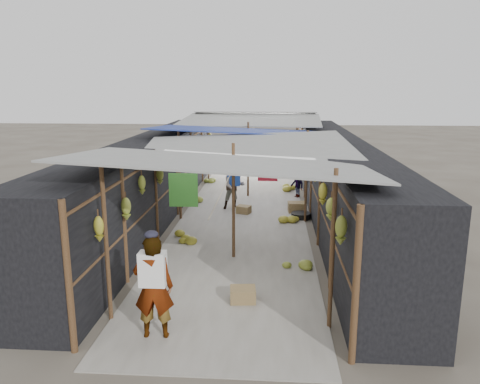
% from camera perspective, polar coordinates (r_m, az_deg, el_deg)
% --- Properties ---
extents(ground, '(80.00, 80.00, 0.00)m').
position_cam_1_polar(ground, '(7.98, -2.66, -15.64)').
color(ground, '#6B6356').
rests_on(ground, ground).
extents(aisle_slab, '(3.60, 16.00, 0.02)m').
position_cam_1_polar(aisle_slab, '(14.01, 0.42, -2.86)').
color(aisle_slab, '#9E998E').
rests_on(aisle_slab, ground).
extents(stall_left, '(1.40, 15.00, 2.30)m').
position_cam_1_polar(stall_left, '(14.17, -10.54, 1.84)').
color(stall_left, black).
rests_on(stall_left, ground).
extents(stall_right, '(1.40, 15.00, 2.30)m').
position_cam_1_polar(stall_right, '(13.85, 11.66, 1.53)').
color(stall_right, black).
rests_on(stall_right, ground).
extents(crate_near, '(0.49, 0.41, 0.27)m').
position_cam_1_polar(crate_near, '(8.58, 0.35, -12.45)').
color(crate_near, olive).
rests_on(crate_near, ground).
extents(crate_mid, '(0.56, 0.46, 0.32)m').
position_cam_1_polar(crate_mid, '(14.43, 6.94, -1.87)').
color(crate_mid, olive).
rests_on(crate_mid, ground).
extents(crate_back, '(0.48, 0.43, 0.25)m').
position_cam_1_polar(crate_back, '(14.18, 0.46, -2.18)').
color(crate_back, olive).
rests_on(crate_back, ground).
extents(black_basin, '(0.57, 0.57, 0.17)m').
position_cam_1_polar(black_basin, '(13.81, 7.44, -2.88)').
color(black_basin, black).
rests_on(black_basin, ground).
extents(vendor_elderly, '(0.64, 0.45, 1.65)m').
position_cam_1_polar(vendor_elderly, '(7.33, -10.49, -11.34)').
color(vendor_elderly, white).
rests_on(vendor_elderly, ground).
extents(shopper_blue, '(0.86, 0.78, 1.45)m').
position_cam_1_polar(shopper_blue, '(14.63, -0.75, 0.71)').
color(shopper_blue, '#2042A1').
rests_on(shopper_blue, ground).
extents(vendor_seated, '(0.67, 0.74, 0.99)m').
position_cam_1_polar(vendor_seated, '(16.27, 6.96, 1.03)').
color(vendor_seated, '#534E48').
rests_on(vendor_seated, ground).
extents(market_canopy, '(5.62, 15.20, 2.77)m').
position_cam_1_polar(market_canopy, '(13.89, 0.63, 7.07)').
color(market_canopy, brown).
rests_on(market_canopy, ground).
extents(hanging_bananas, '(3.95, 14.04, 0.72)m').
position_cam_1_polar(hanging_bananas, '(13.35, 1.20, 3.61)').
color(hanging_bananas, '#9D9728').
rests_on(hanging_bananas, ground).
extents(floor_bananas, '(3.71, 9.37, 0.34)m').
position_cam_1_polar(floor_bananas, '(13.44, -0.08, -2.91)').
color(floor_bananas, '#9D9728').
rests_on(floor_bananas, ground).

